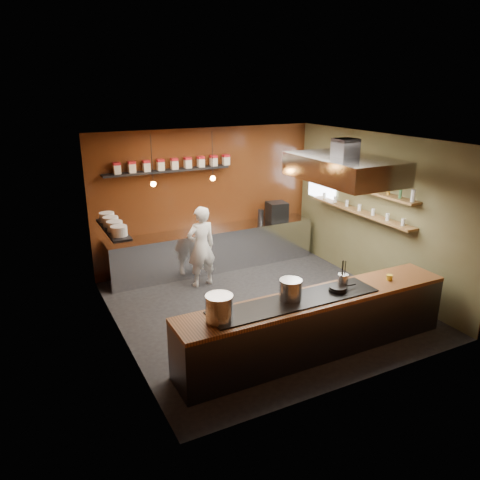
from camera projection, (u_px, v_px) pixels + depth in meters
floor at (263, 308)px, 8.46m from camera, size 5.00×5.00×0.00m
back_wall at (207, 199)px, 10.10m from camera, size 5.00×0.00×5.00m
left_wall at (118, 252)px, 6.91m from camera, size 0.00×5.00×5.00m
right_wall at (376, 212)px, 9.06m from camera, size 0.00×5.00×5.00m
ceiling at (266, 140)px, 7.51m from camera, size 5.00×5.00×0.00m
window_pane at (323, 177)px, 10.35m from camera, size 0.00×1.00×1.00m
prep_counter at (214, 249)px, 10.15m from camera, size 4.60×0.65×0.90m
pass_counter at (316, 324)px, 6.96m from camera, size 4.40×0.72×0.94m
tin_shelf at (167, 171)px, 9.37m from camera, size 2.60×0.26×0.04m
plate_shelf at (113, 229)px, 7.81m from camera, size 0.30×1.40×0.04m
bottle_shelf_upper at (361, 188)px, 9.11m from camera, size 0.26×2.80×0.04m
bottle_shelf_lower at (359, 212)px, 9.26m from camera, size 0.26×2.80×0.04m
extractor_hood at (344, 168)px, 7.88m from camera, size 1.20×2.00×0.72m
pendant_left at (153, 181)px, 8.61m from camera, size 0.10×0.10×0.95m
pendant_right at (213, 176)px, 9.13m from camera, size 0.10×0.10×0.95m
storage_tins at (174, 164)px, 9.39m from camera, size 2.43×0.13×0.22m
plate_stacks at (113, 224)px, 7.77m from camera, size 0.26×1.16×0.16m
bottles at (362, 181)px, 9.06m from camera, size 0.06×2.66×0.24m
wine_glasses at (360, 208)px, 9.23m from camera, size 0.07×2.37×0.13m
stockpot_large at (219, 308)px, 6.03m from camera, size 0.43×0.43×0.35m
stockpot_small at (291, 290)px, 6.62m from camera, size 0.35×0.35×0.30m
utensil_crock at (343, 281)px, 7.05m from camera, size 0.18×0.18×0.20m
frying_pan at (338, 289)px, 6.93m from camera, size 0.45×0.28×0.07m
butter_jar at (389, 277)px, 7.36m from camera, size 0.11×0.11×0.09m
espresso_machine at (277, 211)px, 10.58m from camera, size 0.47×0.45×0.42m
chef at (201, 247)px, 9.18m from camera, size 0.62×0.43×1.63m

